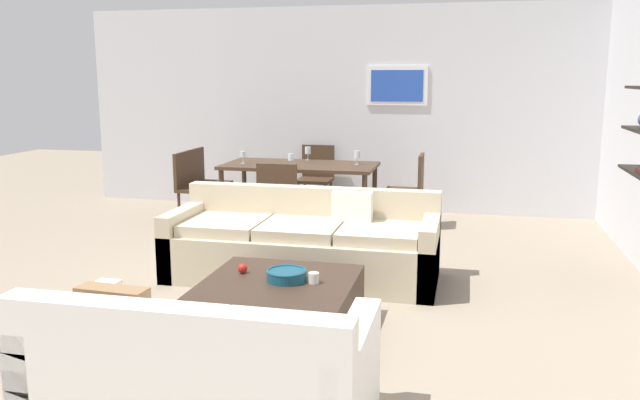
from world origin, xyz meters
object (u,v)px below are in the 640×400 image
at_px(dining_table, 300,170).
at_px(wine_glass_foot, 291,158).
at_px(dining_chair_right_far, 411,185).
at_px(dining_chair_left_near, 192,183).
at_px(decorative_bowl, 287,275).
at_px(coffee_table, 279,307).
at_px(apple_on_coffee_table, 243,268).
at_px(dining_chair_head, 316,174).
at_px(candle_jar, 314,278).
at_px(wine_glass_head, 308,151).
at_px(wine_glass_left_near, 243,155).
at_px(wine_glass_right_far, 357,155).
at_px(dining_chair_left_far, 205,178).
at_px(loveseat_white, 201,375).
at_px(dining_chair_foot, 280,197).
at_px(sofa_beige, 304,247).

distance_m(dining_table, wine_glass_foot, 0.44).
height_order(dining_chair_right_far, dining_chair_left_near, same).
distance_m(decorative_bowl, dining_chair_right_far, 3.57).
relative_size(coffee_table, decorative_bowl, 3.66).
bearing_deg(apple_on_coffee_table, dining_chair_head, 95.67).
xyz_separation_m(coffee_table, dining_chair_head, (-0.71, 4.20, 0.31)).
bearing_deg(candle_jar, dining_chair_right_far, 84.26).
bearing_deg(candle_jar, wine_glass_foot, 108.28).
bearing_deg(apple_on_coffee_table, wine_glass_head, 96.40).
relative_size(apple_on_coffee_table, wine_glass_left_near, 0.47).
relative_size(dining_chair_head, wine_glass_right_far, 5.35).
bearing_deg(dining_chair_left_far, wine_glass_foot, -24.61).
bearing_deg(wine_glass_head, coffee_table, -79.19).
xyz_separation_m(decorative_bowl, candle_jar, (0.20, -0.01, -0.01)).
distance_m(candle_jar, dining_chair_head, 4.30).
xyz_separation_m(loveseat_white, apple_on_coffee_table, (-0.29, 1.44, 0.12)).
distance_m(coffee_table, dining_chair_head, 4.27).
bearing_deg(wine_glass_left_near, dining_table, 9.49).
height_order(coffee_table, wine_glass_left_near, wine_glass_left_near).
distance_m(dining_chair_right_far, wine_glass_head, 1.38).
bearing_deg(dining_chair_head, wine_glass_left_near, -124.76).
distance_m(apple_on_coffee_table, dining_table, 3.25).
xyz_separation_m(dining_chair_head, dining_chair_foot, (0.00, -1.73, 0.00)).
distance_m(loveseat_white, dining_chair_foot, 3.86).
bearing_deg(decorative_bowl, wine_glass_head, 101.68).
bearing_deg(loveseat_white, apple_on_coffee_table, 101.26).
distance_m(sofa_beige, decorative_bowl, 1.27).
distance_m(wine_glass_left_near, wine_glass_head, 0.85).
distance_m(dining_chair_left_far, wine_glass_foot, 1.50).
distance_m(dining_chair_left_near, wine_glass_head, 1.50).
bearing_deg(dining_chair_foot, loveseat_white, -79.64).
xyz_separation_m(sofa_beige, wine_glass_left_near, (-1.25, 1.95, 0.56)).
bearing_deg(loveseat_white, decorative_bowl, 86.76).
height_order(sofa_beige, dining_chair_left_near, dining_chair_left_near).
xyz_separation_m(dining_chair_right_far, wine_glass_right_far, (-0.64, -0.09, 0.36)).
distance_m(dining_chair_left_far, dining_chair_foot, 1.70).
bearing_deg(coffee_table, wine_glass_head, 100.81).
bearing_deg(coffee_table, dining_chair_foot, 106.11).
bearing_deg(dining_chair_left_near, wine_glass_head, 24.61).
xyz_separation_m(wine_glass_foot, wine_glass_left_near, (-0.68, 0.29, -0.02)).
relative_size(dining_chair_right_far, wine_glass_foot, 5.13).
bearing_deg(dining_chair_head, dining_table, -90.00).
xyz_separation_m(apple_on_coffee_table, wine_glass_left_near, (-1.09, 3.10, 0.44)).
relative_size(dining_chair_left_near, wine_glass_foot, 5.13).
height_order(loveseat_white, dining_chair_foot, dining_chair_foot).
xyz_separation_m(dining_table, wine_glass_foot, (-0.00, -0.40, 0.19)).
xyz_separation_m(coffee_table, wine_glass_foot, (-0.71, 2.94, 0.68)).
relative_size(loveseat_white, apple_on_coffee_table, 24.19).
height_order(coffee_table, dining_chair_foot, dining_chair_foot).
xyz_separation_m(sofa_beige, candle_jar, (0.40, -1.26, 0.13)).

